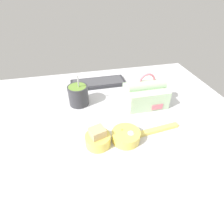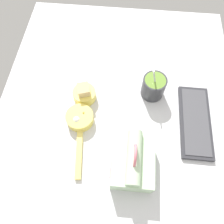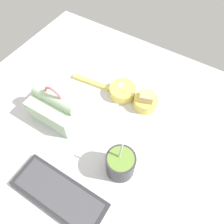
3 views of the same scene
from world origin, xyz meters
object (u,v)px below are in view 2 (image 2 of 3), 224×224
at_px(keyboard, 195,121).
at_px(chopstick_case, 79,152).
at_px(bento_bowl_sandwich, 84,94).
at_px(lunch_bag, 133,161).
at_px(bento_bowl_snacks, 80,118).
at_px(soup_cup, 153,87).

distance_m(keyboard, chopstick_case, 0.52).
distance_m(keyboard, bento_bowl_sandwich, 0.51).
xyz_separation_m(lunch_bag, bento_bowl_snacks, (-0.18, -0.24, -0.04)).
height_order(lunch_bag, chopstick_case, lunch_bag).
xyz_separation_m(keyboard, lunch_bag, (0.21, -0.27, 0.05)).
bearing_deg(bento_bowl_snacks, bento_bowl_sandwich, 178.88).
height_order(bento_bowl_sandwich, bento_bowl_snacks, bento_bowl_sandwich).
bearing_deg(lunch_bag, chopstick_case, -97.21).
xyz_separation_m(soup_cup, bento_bowl_snacks, (0.17, -0.31, -0.03)).
distance_m(keyboard, soup_cup, 0.24).
bearing_deg(chopstick_case, bento_bowl_sandwich, -176.50).
height_order(soup_cup, bento_bowl_sandwich, soup_cup).
relative_size(bento_bowl_sandwich, chopstick_case, 0.47).
relative_size(soup_cup, chopstick_case, 0.81).
height_order(keyboard, lunch_bag, lunch_bag).
distance_m(lunch_bag, chopstick_case, 0.23).
bearing_deg(bento_bowl_snacks, chopstick_case, 7.14).
distance_m(keyboard, lunch_bag, 0.35).
bearing_deg(chopstick_case, keyboard, 110.87).
distance_m(bento_bowl_sandwich, bento_bowl_snacks, 0.12).
xyz_separation_m(bento_bowl_sandwich, bento_bowl_snacks, (0.12, -0.00, -0.01)).
distance_m(lunch_bag, soup_cup, 0.36).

